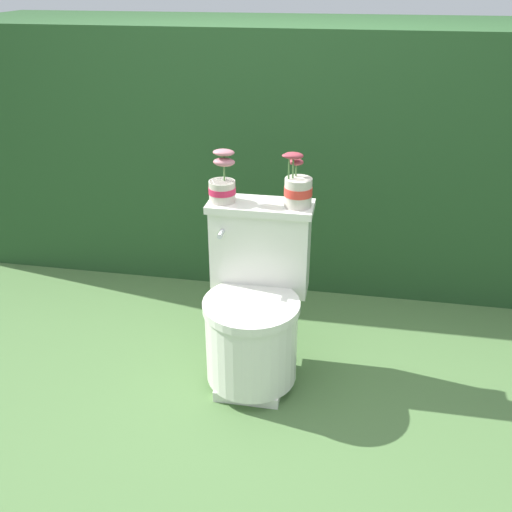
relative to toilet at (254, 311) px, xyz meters
The scene contains 5 objects.
ground_plane 0.33m from the toilet, 50.97° to the right, with size 12.00×12.00×0.00m, color #4C703D.
hedge_backdrop 1.34m from the toilet, 89.23° to the left, with size 3.88×1.01×1.39m.
toilet is the anchor object (origin of this frame).
potted_plant_left 0.55m from the toilet, 138.45° to the left, with size 0.11×0.11×0.22m.
potted_plant_midleft 0.55m from the toilet, 42.99° to the left, with size 0.12×0.11×0.22m.
Camera 1 is at (0.36, -2.00, 1.63)m, focal length 40.00 mm.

